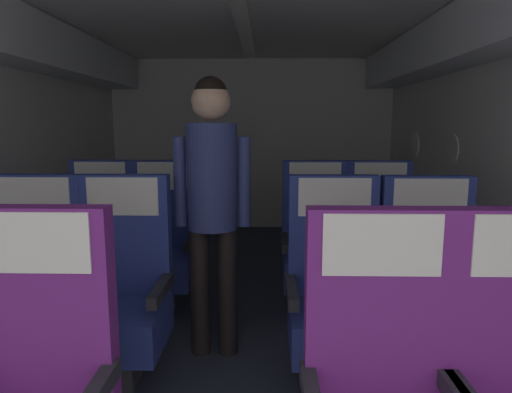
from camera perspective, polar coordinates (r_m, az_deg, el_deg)
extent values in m
cube|color=#2D3342|center=(3.22, -2.31, -15.67)|extent=(3.81, 6.22, 0.02)
cube|color=silver|center=(5.86, -0.56, 6.63)|extent=(3.69, 0.06, 2.17)
cube|color=silver|center=(3.29, 27.94, 18.74)|extent=(0.36, 5.59, 0.36)
cylinder|color=white|center=(4.20, 23.38, 5.47)|extent=(0.01, 0.26, 0.26)
cylinder|color=white|center=(5.11, 19.32, 6.23)|extent=(0.01, 0.26, 0.26)
cube|color=#6B237A|center=(1.72, -25.02, -11.75)|extent=(0.47, 0.09, 0.65)
cube|color=silver|center=(1.62, -26.26, -5.22)|extent=(0.37, 0.01, 0.20)
cube|color=#6B237A|center=(1.59, 14.80, -12.90)|extent=(0.47, 0.09, 0.65)
cube|color=silver|center=(1.48, 15.56, -5.88)|extent=(0.37, 0.01, 0.20)
cube|color=#38383D|center=(2.77, -26.25, -18.28)|extent=(0.17, 0.17, 0.21)
cube|color=navy|center=(2.68, -26.58, -14.20)|extent=(0.47, 0.48, 0.21)
cube|color=navy|center=(2.72, -25.29, -4.25)|extent=(0.47, 0.09, 0.65)
cube|color=#28282D|center=(2.52, -22.32, -10.63)|extent=(0.05, 0.40, 0.06)
cube|color=silver|center=(2.64, -26.06, 0.03)|extent=(0.37, 0.01, 0.20)
cube|color=#38383D|center=(2.61, -16.57, -19.52)|extent=(0.17, 0.17, 0.21)
cube|color=navy|center=(2.51, -16.80, -15.22)|extent=(0.47, 0.48, 0.21)
cube|color=navy|center=(2.55, -15.88, -4.56)|extent=(0.47, 0.09, 0.65)
cube|color=#28282D|center=(2.38, -11.79, -11.29)|extent=(0.05, 0.40, 0.06)
cube|color=#28282D|center=(2.52, -21.95, -10.63)|extent=(0.05, 0.40, 0.06)
cube|color=silver|center=(2.47, -16.41, 0.01)|extent=(0.37, 0.01, 0.20)
cube|color=#38383D|center=(2.62, 21.06, -19.60)|extent=(0.17, 0.17, 0.21)
cube|color=navy|center=(2.53, 21.35, -15.33)|extent=(0.47, 0.48, 0.21)
cube|color=navy|center=(2.56, 20.41, -4.72)|extent=(0.47, 0.09, 0.65)
cube|color=#28282D|center=(2.54, 26.45, -10.77)|extent=(0.05, 0.40, 0.06)
cube|color=#28282D|center=(2.39, 16.47, -11.42)|extent=(0.05, 0.40, 0.06)
cube|color=silver|center=(2.48, 21.04, -0.18)|extent=(0.37, 0.01, 0.20)
cube|color=#38383D|center=(2.52, 9.80, -20.32)|extent=(0.17, 0.17, 0.21)
cube|color=navy|center=(2.42, 9.94, -15.91)|extent=(0.47, 0.48, 0.21)
cube|color=navy|center=(2.46, 9.54, -4.83)|extent=(0.47, 0.09, 0.65)
cube|color=#28282D|center=(2.39, 15.50, -11.35)|extent=(0.05, 0.40, 0.06)
cube|color=#28282D|center=(2.32, 4.49, -11.64)|extent=(0.05, 0.40, 0.06)
cube|color=silver|center=(2.37, 9.84, -0.09)|extent=(0.37, 0.01, 0.20)
cube|color=#38383D|center=(3.57, -19.10, -11.58)|extent=(0.17, 0.17, 0.21)
cube|color=navy|center=(3.51, -19.29, -8.30)|extent=(0.47, 0.48, 0.21)
cube|color=navy|center=(3.59, -18.55, -0.79)|extent=(0.47, 0.09, 0.65)
cube|color=#28282D|center=(3.38, -15.89, -5.30)|extent=(0.05, 0.40, 0.06)
cube|color=#28282D|center=(3.54, -22.87, -5.04)|extent=(0.05, 0.40, 0.06)
cube|color=silver|center=(3.51, -18.99, 2.51)|extent=(0.37, 0.01, 0.20)
cube|color=#38383D|center=(3.43, -11.66, -12.13)|extent=(0.17, 0.17, 0.21)
cube|color=navy|center=(3.36, -11.78, -8.73)|extent=(0.47, 0.48, 0.21)
cube|color=navy|center=(3.44, -11.28, -0.88)|extent=(0.47, 0.09, 0.65)
cube|color=#28282D|center=(3.26, -8.04, -5.56)|extent=(0.05, 0.40, 0.06)
cube|color=#28282D|center=(3.36, -15.63, -5.36)|extent=(0.05, 0.40, 0.06)
cube|color=silver|center=(3.37, -11.56, 2.56)|extent=(0.37, 0.01, 0.20)
cube|color=#38383D|center=(3.45, 15.34, -12.15)|extent=(0.17, 0.17, 0.21)
cube|color=navy|center=(3.38, 15.50, -8.77)|extent=(0.47, 0.48, 0.21)
cube|color=navy|center=(3.46, 15.01, -0.97)|extent=(0.47, 0.09, 0.65)
cube|color=#28282D|center=(3.39, 19.33, -5.44)|extent=(0.05, 0.40, 0.06)
cube|color=#28282D|center=(3.28, 11.83, -5.60)|extent=(0.05, 0.40, 0.06)
cube|color=silver|center=(3.39, 15.35, 2.45)|extent=(0.37, 0.01, 0.20)
cube|color=#38383D|center=(3.37, 7.40, -12.39)|extent=(0.17, 0.17, 0.21)
cube|color=navy|center=(3.30, 7.48, -8.94)|extent=(0.47, 0.48, 0.21)
cube|color=navy|center=(3.39, 7.28, -0.95)|extent=(0.47, 0.09, 0.65)
cube|color=#28282D|center=(3.28, 11.46, -5.59)|extent=(0.05, 0.40, 0.06)
cube|color=#28282D|center=(3.23, 3.58, -5.64)|extent=(0.05, 0.40, 0.06)
cube|color=silver|center=(3.31, 7.43, 2.55)|extent=(0.37, 0.01, 0.20)
cylinder|color=black|center=(2.71, -7.04, -11.72)|extent=(0.11, 0.11, 0.75)
cylinder|color=black|center=(2.70, -3.60, -11.81)|extent=(0.11, 0.11, 0.75)
cylinder|color=navy|center=(2.54, -5.55, 2.52)|extent=(0.28, 0.28, 0.59)
cylinder|color=navy|center=(2.58, -9.52, 1.86)|extent=(0.07, 0.07, 0.50)
cylinder|color=navy|center=(2.53, -1.49, 1.86)|extent=(0.07, 0.07, 0.50)
sphere|color=tan|center=(2.53, -5.69, 11.84)|extent=(0.21, 0.21, 0.21)
sphere|color=black|center=(2.53, -5.71, 12.80)|extent=(0.18, 0.18, 0.18)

